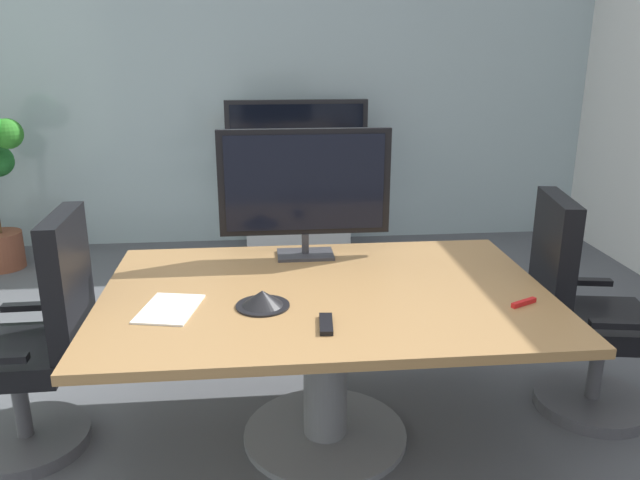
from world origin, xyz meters
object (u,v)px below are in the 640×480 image
Objects in this scene: conference_table at (325,327)px; conference_phone at (263,300)px; tv_monitor at (305,186)px; office_chair_right at (582,324)px; remote_control at (326,324)px; office_chair_left at (36,355)px; wall_display_unit at (297,201)px.

conference_table is 0.37m from conference_phone.
tv_monitor is at bearing 96.45° from conference_table.
tv_monitor is (-1.32, 0.34, 0.64)m from office_chair_right.
remote_control is (-1.31, -0.49, 0.29)m from office_chair_right.
conference_phone is at bearing 110.20° from office_chair_right.
office_chair_left is at bearing 101.30° from office_chair_right.
tv_monitor is at bearing 107.17° from office_chair_left.
wall_display_unit is (1.32, 2.75, -0.01)m from office_chair_left.
conference_phone is (-1.54, -0.29, 0.31)m from office_chair_right.
office_chair_left is at bearing 165.75° from remote_control.
wall_display_unit is 5.95× the size of conference_phone.
wall_display_unit is at bearing 89.00° from conference_table.
remote_control is at bearing -91.53° from wall_display_unit.
office_chair_left is at bearing -115.63° from wall_display_unit.
wall_display_unit is (-1.22, 2.68, -0.01)m from office_chair_right.
conference_phone is at bearing 143.47° from remote_control.
office_chair_left is at bearing 177.04° from conference_table.
remote_control is at bearing -88.79° from tv_monitor.
conference_table is 0.72m from tv_monitor.
office_chair_left is 3.05m from wall_display_unit.
remote_control is at bearing -95.69° from conference_table.
conference_table is 1.28m from office_chair_left.
remote_control is (1.23, -0.42, 0.29)m from office_chair_left.
remote_control is at bearing 69.80° from office_chair_left.
office_chair_right is 4.95× the size of conference_phone.
tv_monitor reaches higher than remote_control.
wall_display_unit is 3.00m from conference_phone.
wall_display_unit is at bearing 34.23° from office_chair_right.
office_chair_left is 1.00× the size of office_chair_right.
wall_display_unit reaches higher than office_chair_right.
tv_monitor is at bearing 85.52° from office_chair_right.
office_chair_left is 0.83× the size of wall_display_unit.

